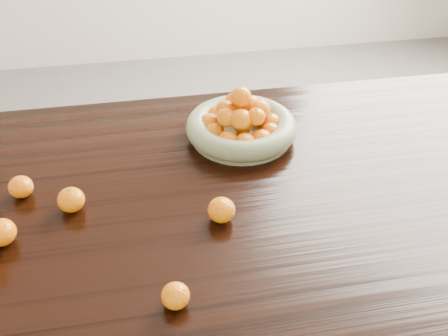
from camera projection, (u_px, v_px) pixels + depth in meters
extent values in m
cube|color=black|center=(223.00, 195.00, 1.25)|extent=(2.00, 1.00, 0.04)
cube|color=black|center=(438.00, 173.00, 1.95)|extent=(0.08, 0.08, 0.71)
cylinder|color=gray|center=(241.00, 135.00, 1.42)|extent=(0.28, 0.28, 0.01)
torus|color=gray|center=(241.00, 126.00, 1.41)|extent=(0.31, 0.31, 0.06)
ellipsoid|color=orange|center=(261.00, 115.00, 1.45)|extent=(0.05, 0.05, 0.05)
ellipsoid|color=orange|center=(246.00, 111.00, 1.47)|extent=(0.06, 0.06, 0.05)
ellipsoid|color=orange|center=(232.00, 112.00, 1.47)|extent=(0.05, 0.05, 0.05)
ellipsoid|color=orange|center=(217.00, 115.00, 1.45)|extent=(0.06, 0.06, 0.05)
ellipsoid|color=orange|center=(209.00, 123.00, 1.41)|extent=(0.06, 0.06, 0.06)
ellipsoid|color=orange|center=(214.00, 132.00, 1.38)|extent=(0.05, 0.05, 0.05)
ellipsoid|color=orange|center=(228.00, 140.00, 1.34)|extent=(0.06, 0.06, 0.05)
ellipsoid|color=orange|center=(245.00, 143.00, 1.33)|extent=(0.06, 0.06, 0.05)
ellipsoid|color=orange|center=(262.00, 139.00, 1.35)|extent=(0.06, 0.06, 0.05)
ellipsoid|color=orange|center=(270.00, 132.00, 1.38)|extent=(0.05, 0.05, 0.05)
ellipsoid|color=orange|center=(270.00, 123.00, 1.41)|extent=(0.06, 0.06, 0.06)
ellipsoid|color=orange|center=(243.00, 125.00, 1.40)|extent=(0.06, 0.06, 0.05)
ellipsoid|color=orange|center=(250.00, 105.00, 1.41)|extent=(0.06, 0.06, 0.06)
ellipsoid|color=orange|center=(235.00, 103.00, 1.41)|extent=(0.06, 0.06, 0.06)
ellipsoid|color=orange|center=(225.00, 109.00, 1.38)|extent=(0.05, 0.05, 0.05)
ellipsoid|color=orange|center=(227.00, 117.00, 1.35)|extent=(0.05, 0.05, 0.05)
ellipsoid|color=orange|center=(241.00, 119.00, 1.34)|extent=(0.06, 0.06, 0.06)
ellipsoid|color=orange|center=(256.00, 117.00, 1.35)|extent=(0.05, 0.05, 0.05)
ellipsoid|color=orange|center=(259.00, 110.00, 1.38)|extent=(0.06, 0.06, 0.06)
ellipsoid|color=orange|center=(241.00, 97.00, 1.35)|extent=(0.06, 0.06, 0.05)
ellipsoid|color=orange|center=(1.00, 232.00, 1.07)|extent=(0.06, 0.06, 0.06)
ellipsoid|color=orange|center=(71.00, 200.00, 1.16)|extent=(0.06, 0.06, 0.06)
ellipsoid|color=orange|center=(175.00, 296.00, 0.94)|extent=(0.06, 0.06, 0.05)
ellipsoid|color=orange|center=(221.00, 210.00, 1.13)|extent=(0.06, 0.06, 0.06)
ellipsoid|color=orange|center=(21.00, 187.00, 1.20)|extent=(0.06, 0.06, 0.05)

